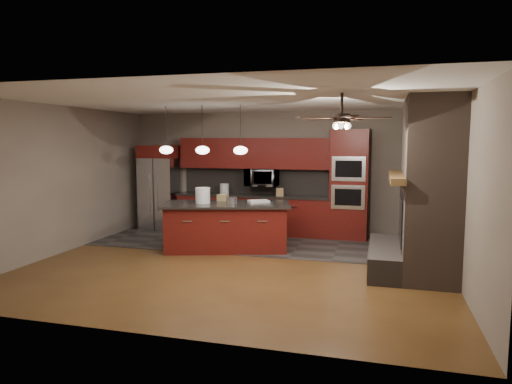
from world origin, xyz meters
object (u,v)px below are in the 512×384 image
(refrigerator, at_px, (160,187))
(kitchen_island, at_px, (226,226))
(white_bucket, at_px, (203,195))
(oven_tower, at_px, (349,185))
(paint_can, at_px, (232,200))
(paint_tray, at_px, (259,201))
(counter_bucket, at_px, (224,189))
(microwave, at_px, (262,177))
(cardboard_box, at_px, (223,198))
(counter_box, at_px, (280,192))

(refrigerator, height_order, kitchen_island, refrigerator)
(white_bucket, bearing_deg, oven_tower, 33.60)
(paint_can, bearing_deg, oven_tower, 38.65)
(refrigerator, xyz_separation_m, paint_tray, (2.80, -1.28, -0.07))
(paint_can, height_order, counter_bucket, counter_bucket)
(paint_can, bearing_deg, kitchen_island, 171.30)
(microwave, bearing_deg, cardboard_box, -107.75)
(paint_can, bearing_deg, white_bucket, -170.78)
(microwave, height_order, refrigerator, refrigerator)
(cardboard_box, height_order, counter_bucket, counter_bucket)
(oven_tower, xyz_separation_m, cardboard_box, (-2.43, -1.36, -0.21))
(refrigerator, distance_m, counter_bucket, 1.61)
(refrigerator, xyz_separation_m, counter_box, (2.94, 0.03, -0.03))
(paint_can, height_order, cardboard_box, same)
(oven_tower, distance_m, kitchen_island, 2.89)
(counter_bucket, height_order, counter_box, counter_bucket)
(paint_can, relative_size, paint_tray, 0.49)
(paint_can, bearing_deg, paint_tray, 37.72)
(oven_tower, xyz_separation_m, paint_tray, (-1.67, -1.35, -0.25))
(paint_can, relative_size, cardboard_box, 0.96)
(paint_tray, relative_size, counter_bucket, 1.65)
(oven_tower, bearing_deg, paint_tray, -141.10)
(oven_tower, xyz_separation_m, kitchen_island, (-2.24, -1.68, -0.73))
(kitchen_island, relative_size, counter_box, 15.20)
(refrigerator, height_order, paint_tray, refrigerator)
(kitchen_island, distance_m, counter_box, 1.86)
(white_bucket, distance_m, paint_tray, 1.11)
(counter_bucket, bearing_deg, kitchen_island, -69.66)
(white_bucket, distance_m, cardboard_box, 0.51)
(microwave, distance_m, refrigerator, 2.52)
(microwave, bearing_deg, paint_can, -94.69)
(paint_can, height_order, paint_tray, paint_can)
(oven_tower, bearing_deg, kitchen_island, -143.26)
(refrigerator, bearing_deg, microwave, 3.00)
(microwave, bearing_deg, paint_tray, -77.97)
(oven_tower, distance_m, paint_can, 2.72)
(refrigerator, height_order, paint_can, refrigerator)
(white_bucket, relative_size, paint_can, 1.57)
(paint_tray, xyz_separation_m, cardboard_box, (-0.75, -0.01, 0.05))
(microwave, height_order, white_bucket, microwave)
(cardboard_box, distance_m, counter_box, 1.59)
(microwave, relative_size, refrigerator, 0.36)
(paint_can, distance_m, counter_box, 1.75)
(oven_tower, distance_m, counter_box, 1.55)
(paint_can, height_order, counter_box, counter_box)
(kitchen_island, height_order, counter_box, counter_box)
(kitchen_island, distance_m, paint_tray, 0.81)
(microwave, distance_m, kitchen_island, 1.94)
(paint_tray, distance_m, cardboard_box, 0.76)
(microwave, relative_size, white_bucket, 2.39)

